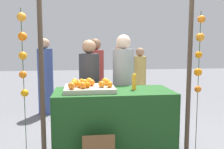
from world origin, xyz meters
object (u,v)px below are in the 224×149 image
Objects in this scene: orange_1 at (79,84)px; juice_bottle at (134,82)px; vendor_left at (89,93)px; orange_0 at (91,83)px; stall_counter at (113,123)px; vendor_right at (123,91)px.

juice_bottle is at bearing 5.73° from orange_1.
vendor_left is at bearing 78.12° from orange_1.
orange_0 is at bearing 33.41° from orange_1.
vendor_left is (-0.01, 0.63, -0.27)m from orange_0.
juice_bottle is 0.14× the size of vendor_left.
stall_counter is 0.94× the size of vendor_right.
orange_0 is 0.69m from vendor_left.
orange_1 is 0.80m from vendor_left.
stall_counter is at bearing 7.12° from orange_1.
vendor_right reaches higher than vendor_left.
orange_1 is 0.05× the size of vendor_right.
vendor_right is at bearing 68.90° from stall_counter.
juice_bottle is (0.59, -0.03, 0.00)m from orange_0.
juice_bottle is (0.29, 0.02, 0.57)m from stall_counter.
juice_bottle is at bearing -3.02° from orange_0.
stall_counter is 17.65× the size of orange_0.
vendor_left is (-0.59, 0.66, -0.28)m from juice_bottle.
orange_0 is at bearing 176.98° from juice_bottle.
orange_0 is at bearing 170.63° from stall_counter.
stall_counter is 7.03× the size of juice_bottle.
vendor_right is (0.55, -0.04, 0.04)m from vendor_left.
orange_1 is (-0.16, -0.11, -0.01)m from orange_0.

